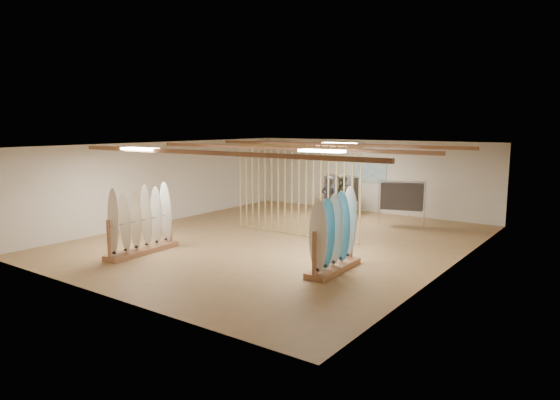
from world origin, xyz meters
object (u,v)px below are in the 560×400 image
Objects in this scene: shopper_a at (329,196)px; rack_left at (141,231)px; rack_right at (334,245)px; clothing_rack_a at (341,188)px; clothing_rack_b at (402,196)px; shopper_b at (342,194)px.

rack_left is at bearing 70.85° from shopper_a.
shopper_a is (-3.02, 4.98, 0.30)m from rack_right.
rack_right reaches higher than clothing_rack_a.
clothing_rack_b is at bearing 94.82° from rack_right.
rack_right is 1.23× the size of clothing_rack_b.
shopper_a is at bearing 119.08° from rack_right.
shopper_b is at bearing 163.05° from clothing_rack_b.
shopper_b reaches higher than rack_left.
rack_left is 8.32m from clothing_rack_a.
shopper_b is at bearing -50.75° from clothing_rack_a.
rack_right is 6.57m from shopper_b.
shopper_a is (-2.31, -0.82, -0.10)m from clothing_rack_b.
clothing_rack_b is (-0.71, 5.79, 0.40)m from rack_right.
clothing_rack_b is at bearing 56.63° from rack_left.
rack_right is 1.05× the size of shopper_a.
shopper_a is at bearing -176.34° from clothing_rack_b.
rack_right is 5.83m from shopper_a.
clothing_rack_b is 2.45m from shopper_a.
shopper_a is (1.93, 6.53, 0.32)m from rack_left.
clothing_rack_a is at bearing 115.48° from rack_right.
clothing_rack_a is at bearing -77.41° from shopper_a.
clothing_rack_a is 1.71m from shopper_a.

